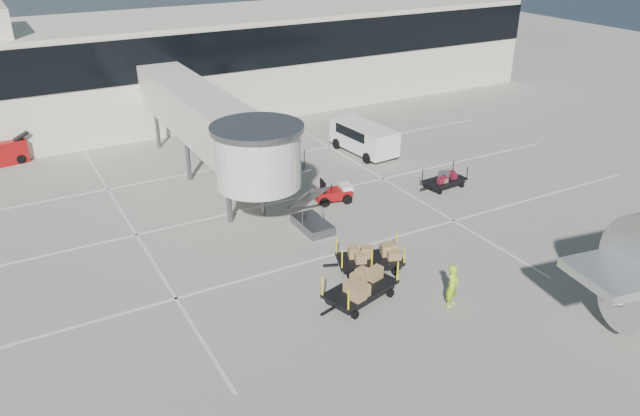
{
  "coord_description": "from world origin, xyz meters",
  "views": [
    {
      "loc": [
        -15.81,
        -21.66,
        15.64
      ],
      "look_at": [
        -1.79,
        3.45,
        2.0
      ],
      "focal_mm": 35.0,
      "sensor_mm": 36.0,
      "label": 1
    }
  ],
  "objects_px": {
    "minivan": "(363,136)",
    "ground_worker": "(453,286)",
    "box_cart_far": "(364,287)",
    "baggage_tug": "(334,193)",
    "suitcase_cart": "(444,181)",
    "box_cart_near": "(370,259)"
  },
  "relations": [
    {
      "from": "box_cart_near",
      "to": "box_cart_far",
      "type": "bearing_deg",
      "value": -109.62
    },
    {
      "from": "suitcase_cart",
      "to": "box_cart_near",
      "type": "relative_size",
      "value": 0.88
    },
    {
      "from": "box_cart_far",
      "to": "box_cart_near",
      "type": "bearing_deg",
      "value": 34.56
    },
    {
      "from": "suitcase_cart",
      "to": "box_cart_far",
      "type": "height_order",
      "value": "box_cart_far"
    },
    {
      "from": "ground_worker",
      "to": "minivan",
      "type": "distance_m",
      "value": 19.59
    },
    {
      "from": "box_cart_far",
      "to": "minivan",
      "type": "bearing_deg",
      "value": 41.79
    },
    {
      "from": "box_cart_far",
      "to": "baggage_tug",
      "type": "bearing_deg",
      "value": 51.21
    },
    {
      "from": "box_cart_near",
      "to": "suitcase_cart",
      "type": "bearing_deg",
      "value": 52.67
    },
    {
      "from": "box_cart_near",
      "to": "box_cart_far",
      "type": "height_order",
      "value": "box_cart_far"
    },
    {
      "from": "baggage_tug",
      "to": "minivan",
      "type": "xyz_separation_m",
      "value": [
        6.07,
        6.33,
        0.71
      ]
    },
    {
      "from": "baggage_tug",
      "to": "box_cart_far",
      "type": "relative_size",
      "value": 0.55
    },
    {
      "from": "baggage_tug",
      "to": "ground_worker",
      "type": "height_order",
      "value": "ground_worker"
    },
    {
      "from": "minivan",
      "to": "ground_worker",
      "type": "bearing_deg",
      "value": -116.07
    },
    {
      "from": "minivan",
      "to": "baggage_tug",
      "type": "bearing_deg",
      "value": -138.71
    },
    {
      "from": "ground_worker",
      "to": "suitcase_cart",
      "type": "bearing_deg",
      "value": 26.86
    },
    {
      "from": "box_cart_near",
      "to": "box_cart_far",
      "type": "distance_m",
      "value": 2.62
    },
    {
      "from": "box_cart_far",
      "to": "ground_worker",
      "type": "relative_size",
      "value": 2.14
    },
    {
      "from": "ground_worker",
      "to": "box_cart_near",
      "type": "bearing_deg",
      "value": 83.9
    },
    {
      "from": "box_cart_far",
      "to": "minivan",
      "type": "xyz_separation_m",
      "value": [
        10.21,
        16.05,
        0.59
      ]
    },
    {
      "from": "baggage_tug",
      "to": "ground_worker",
      "type": "distance_m",
      "value": 11.99
    },
    {
      "from": "baggage_tug",
      "to": "suitcase_cart",
      "type": "xyz_separation_m",
      "value": [
        7.07,
        -1.61,
        -0.04
      ]
    },
    {
      "from": "suitcase_cart",
      "to": "box_cart_far",
      "type": "xyz_separation_m",
      "value": [
        -11.21,
        -8.11,
        0.16
      ]
    }
  ]
}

